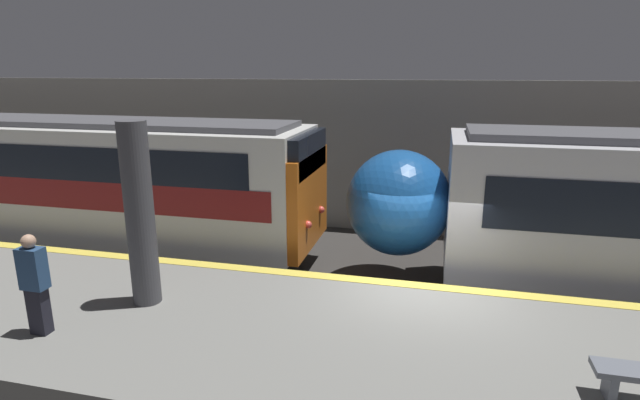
% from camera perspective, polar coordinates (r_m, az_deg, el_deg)
% --- Properties ---
extents(ground_plane, '(120.00, 120.00, 0.00)m').
position_cam_1_polar(ground_plane, '(10.47, 11.24, -14.39)').
color(ground_plane, '#33302D').
extents(platform, '(40.00, 4.51, 1.04)m').
position_cam_1_polar(platform, '(8.27, 10.64, -18.81)').
color(platform, slate).
rests_on(platform, ground).
extents(station_rear_barrier, '(50.00, 0.15, 4.73)m').
position_cam_1_polar(station_rear_barrier, '(15.60, 12.77, 4.51)').
color(station_rear_barrier, '#9E998E').
rests_on(station_rear_barrier, ground).
extents(support_pillar_near, '(0.49, 0.49, 3.21)m').
position_cam_1_polar(support_pillar_near, '(9.05, -19.90, -1.63)').
color(support_pillar_near, '#47474C').
rests_on(support_pillar_near, platform).
extents(train_boxy, '(16.88, 2.92, 3.78)m').
position_cam_1_polar(train_boxy, '(16.29, -30.71, 1.71)').
color(train_boxy, black).
rests_on(train_boxy, ground).
extents(person_waiting, '(0.38, 0.24, 1.63)m').
position_cam_1_polar(person_waiting, '(8.89, -29.81, -8.17)').
color(person_waiting, black).
rests_on(person_waiting, platform).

